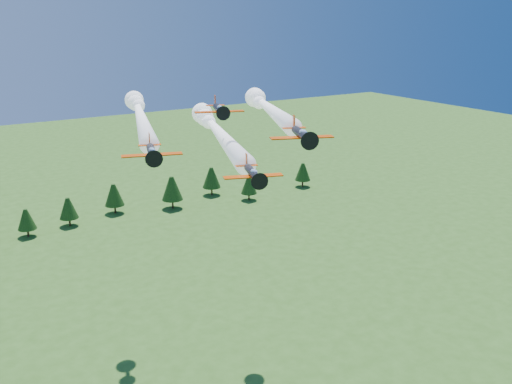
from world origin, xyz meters
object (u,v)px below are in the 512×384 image
plane_lead (217,130)px  plane_left (140,114)px  plane_right (267,107)px  plane_slot (219,109)px

plane_lead → plane_left: 15.61m
plane_right → plane_slot: plane_slot is taller
plane_right → plane_lead: bearing=-145.3°
plane_slot → plane_lead: bearing=82.7°
plane_left → plane_slot: (2.53, -23.92, 3.83)m
plane_left → plane_slot: 24.36m
plane_lead → plane_right: size_ratio=1.11×
plane_slot → plane_right: bearing=57.4°
plane_right → plane_slot: bearing=-119.6°
plane_lead → plane_slot: size_ratio=5.89×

